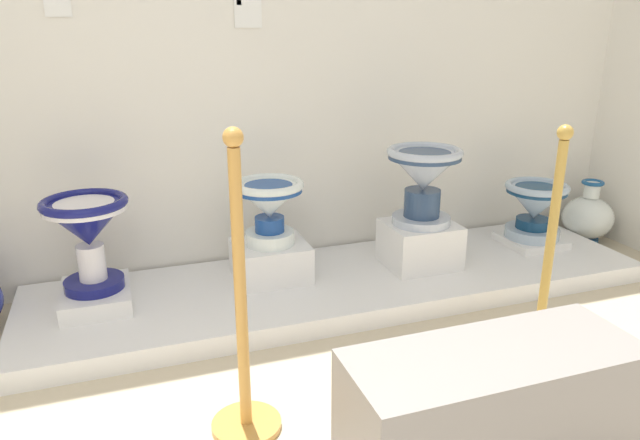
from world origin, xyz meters
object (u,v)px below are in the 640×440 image
antique_toilet_pale_glazed (269,203)px  antique_toilet_leftmost (424,174)px  stanchion_post_near_right (545,282)px  stanchion_post_near_left (243,344)px  info_placard_first (57,2)px  info_placard_second (248,12)px  decorative_vase_spare (588,217)px  antique_toilet_tall_cobalt (535,205)px  antique_toilet_central_ornate (87,226)px  plinth_block_tall_cobalt (531,240)px  plinth_block_leftmost (420,244)px  museum_bench (491,407)px  plinth_block_pale_glazed (271,261)px  plinth_block_central_ornate (96,296)px

antique_toilet_pale_glazed → antique_toilet_leftmost: (0.81, -0.09, 0.10)m
antique_toilet_pale_glazed → stanchion_post_near_right: (0.98, -0.87, -0.20)m
antique_toilet_pale_glazed → stanchion_post_near_left: bearing=-109.6°
antique_toilet_leftmost → stanchion_post_near_left: size_ratio=0.38×
info_placard_first → info_placard_second: info_placard_first is taller
decorative_vase_spare → antique_toilet_pale_glazed: bearing=-177.6°
antique_toilet_tall_cobalt → antique_toilet_central_ornate: bearing=179.7°
info_placard_first → stanchion_post_near_left: bearing=-69.1°
plinth_block_tall_cobalt → plinth_block_leftmost: bearing=-176.0°
plinth_block_leftmost → decorative_vase_spare: size_ratio=0.91×
info_placard_second → museum_bench: info_placard_second is taller
plinth_block_pale_glazed → antique_toilet_leftmost: (0.81, -0.09, 0.41)m
plinth_block_central_ornate → plinth_block_leftmost: plinth_block_leftmost is taller
decorative_vase_spare → antique_toilet_central_ornate: bearing=-177.8°
antique_toilet_pale_glazed → antique_toilet_tall_cobalt: bearing=-1.4°
antique_toilet_central_ornate → decorative_vase_spare: bearing=2.2°
antique_toilet_leftmost → antique_toilet_tall_cobalt: (0.78, 0.05, -0.26)m
antique_toilet_tall_cobalt → plinth_block_tall_cobalt: bearing=-90.0°
info_placard_second → plinth_block_tall_cobalt: bearing=-13.3°
info_placard_first → stanchion_post_near_left: info_placard_first is taller
info_placard_second → plinth_block_pale_glazed: bearing=-90.7°
plinth_block_pale_glazed → plinth_block_tall_cobalt: plinth_block_pale_glazed is taller
stanchion_post_near_right → plinth_block_central_ornate: bearing=155.2°
antique_toilet_central_ornate → plinth_block_leftmost: antique_toilet_central_ornate is taller
plinth_block_central_ornate → stanchion_post_near_right: size_ratio=0.40×
plinth_block_tall_cobalt → museum_bench: 1.86m
plinth_block_tall_cobalt → info_placard_second: (-1.58, 0.37, 1.28)m
info_placard_second → stanchion_post_near_right: info_placard_second is taller
plinth_block_leftmost → plinth_block_central_ornate: bearing=177.7°
plinth_block_central_ornate → museum_bench: 1.83m
info_placard_first → museum_bench: info_placard_first is taller
antique_toilet_central_ornate → museum_bench: bearing=-49.6°
plinth_block_tall_cobalt → stanchion_post_near_left: size_ratio=0.31×
plinth_block_tall_cobalt → antique_toilet_tall_cobalt: (0.00, 0.00, 0.22)m
antique_toilet_tall_cobalt → museum_bench: 1.86m
plinth_block_tall_cobalt → decorative_vase_spare: decorative_vase_spare is taller
antique_toilet_pale_glazed → decorative_vase_spare: size_ratio=0.86×
stanchion_post_near_right → stanchion_post_near_left: bearing=-174.3°
plinth_block_tall_cobalt → museum_bench: museum_bench is taller
plinth_block_central_ornate → plinth_block_leftmost: (1.65, -0.07, 0.08)m
antique_toilet_central_ornate → antique_toilet_leftmost: bearing=-2.3°
plinth_block_tall_cobalt → plinth_block_pale_glazed: bearing=178.6°
plinth_block_leftmost → info_placard_second: (-0.80, 0.43, 1.19)m
info_placard_first → museum_bench: bearing=-55.5°
antique_toilet_central_ornate → info_placard_second: (0.85, 0.36, 0.92)m
antique_toilet_leftmost → museum_bench: 1.46m
decorative_vase_spare → museum_bench: (-1.78, -1.51, 0.03)m
plinth_block_leftmost → museum_bench: museum_bench is taller
antique_toilet_pale_glazed → info_placard_second: info_placard_second is taller
plinth_block_pale_glazed → plinth_block_tall_cobalt: (1.59, -0.04, -0.07)m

